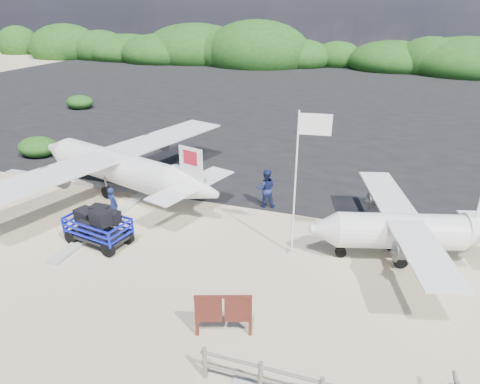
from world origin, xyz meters
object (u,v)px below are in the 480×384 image
object	(u,v)px
flagpole	(291,253)
aircraft_small	(258,98)
baggage_cart	(100,243)
crew_b	(266,188)
crew_a	(113,204)
aircraft_large	(469,133)
signboard	(224,335)

from	to	relation	value
flagpole	aircraft_small	distance (m)	29.60
baggage_cart	aircraft_small	bearing A→B (deg)	103.86
aircraft_small	crew_b	bearing A→B (deg)	91.67
crew_a	crew_b	xyz separation A→B (m)	(6.10, 3.52, 0.16)
baggage_cart	aircraft_large	bearing A→B (deg)	63.63
crew_b	aircraft_small	bearing A→B (deg)	-90.43
crew_a	aircraft_small	bearing A→B (deg)	-66.60
signboard	aircraft_small	world-z (taller)	aircraft_small
signboard	crew_a	bearing A→B (deg)	125.13
aircraft_small	aircraft_large	bearing A→B (deg)	143.67
crew_a	crew_b	world-z (taller)	crew_b
baggage_cart	crew_a	world-z (taller)	crew_a
signboard	crew_b	size ratio (longest dim) A/B	0.93
signboard	aircraft_small	size ratio (longest dim) A/B	0.24
flagpole	crew_b	distance (m)	4.34
flagpole	aircraft_large	bearing A→B (deg)	66.40
aircraft_large	crew_a	bearing A→B (deg)	66.48
flagpole	crew_a	xyz separation A→B (m)	(-8.18, 0.16, 0.80)
aircraft_large	aircraft_small	size ratio (longest dim) A/B	1.93
aircraft_large	aircraft_small	xyz separation A→B (m)	(-18.71, 7.12, 0.00)
baggage_cart	signboard	world-z (taller)	signboard
baggage_cart	signboard	size ratio (longest dim) A/B	1.57
baggage_cart	aircraft_large	distance (m)	28.16
crew_b	aircraft_large	bearing A→B (deg)	-140.66
crew_b	aircraft_small	size ratio (longest dim) A/B	0.26
flagpole	signboard	bearing A→B (deg)	-100.38
crew_a	crew_b	size ratio (longest dim) A/B	0.84
signboard	baggage_cart	bearing A→B (deg)	134.64
crew_b	aircraft_large	world-z (taller)	aircraft_large
crew_b	crew_a	bearing A→B (deg)	12.41
signboard	crew_b	distance (m)	8.92
crew_b	flagpole	bearing A→B (deg)	101.76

